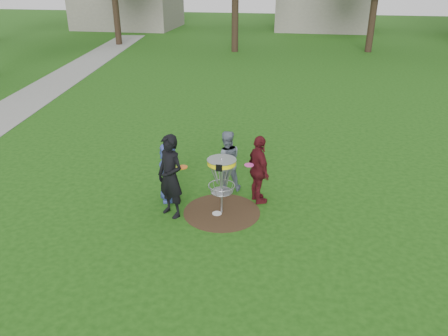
% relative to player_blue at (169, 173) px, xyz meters
% --- Properties ---
extents(ground, '(100.00, 100.00, 0.00)m').
position_rel_player_blue_xyz_m(ground, '(1.36, -0.37, -0.74)').
color(ground, '#19470F').
rests_on(ground, ground).
extents(dirt_patch, '(1.80, 1.80, 0.01)m').
position_rel_player_blue_xyz_m(dirt_patch, '(1.36, -0.37, -0.74)').
color(dirt_patch, '#47331E').
rests_on(dirt_patch, ground).
extents(concrete_path, '(7.75, 39.92, 0.02)m').
position_rel_player_blue_xyz_m(concrete_path, '(-8.64, 7.63, -0.73)').
color(concrete_path, '#9E9E99').
rests_on(concrete_path, ground).
extents(player_blue, '(0.72, 0.85, 1.48)m').
position_rel_player_blue_xyz_m(player_blue, '(0.00, 0.00, 0.00)').
color(player_blue, navy).
rests_on(player_blue, ground).
extents(player_black, '(0.85, 0.77, 1.95)m').
position_rel_player_blue_xyz_m(player_black, '(0.25, -0.67, 0.23)').
color(player_black, black).
rests_on(player_black, ground).
extents(player_grey, '(0.92, 0.81, 1.59)m').
position_rel_player_blue_xyz_m(player_grey, '(1.26, 0.81, 0.05)').
color(player_grey, slate).
rests_on(player_grey, ground).
extents(player_maroon, '(0.85, 1.07, 1.70)m').
position_rel_player_blue_xyz_m(player_maroon, '(2.13, 0.29, 0.11)').
color(player_maroon, '#511218').
rests_on(player_maroon, ground).
extents(disc_on_grass, '(0.22, 0.22, 0.02)m').
position_rel_player_blue_xyz_m(disc_on_grass, '(1.26, -0.47, -0.73)').
color(disc_on_grass, white).
rests_on(disc_on_grass, ground).
extents(disc_golf_basket, '(0.66, 0.67, 1.38)m').
position_rel_player_blue_xyz_m(disc_golf_basket, '(1.36, -0.37, 0.28)').
color(disc_golf_basket, '#9EA0A5').
rests_on(disc_golf_basket, ground).
extents(held_discs, '(1.87, 1.34, 0.30)m').
position_rel_player_blue_xyz_m(held_discs, '(1.00, -0.01, 0.29)').
color(held_discs, '#D1DD18').
rests_on(held_discs, ground).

